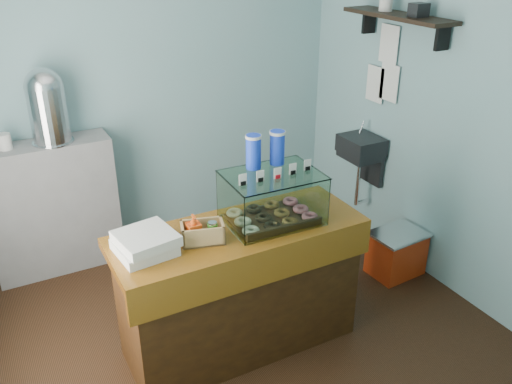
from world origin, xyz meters
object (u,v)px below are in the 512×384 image
counter (240,288)px  red_cooler (396,253)px  display_case (271,193)px  coffee_urn (47,104)px

counter → red_cooler: bearing=6.1°
red_cooler → counter: bearing=-177.4°
display_case → coffee_urn: (-1.06, 1.53, 0.32)m
display_case → coffee_urn: size_ratio=1.05×
display_case → coffee_urn: bearing=126.8°
display_case → red_cooler: 1.55m
counter → red_cooler: counter is taller
coffee_urn → red_cooler: size_ratio=1.29×
counter → red_cooler: 1.54m
coffee_urn → red_cooler: 2.97m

